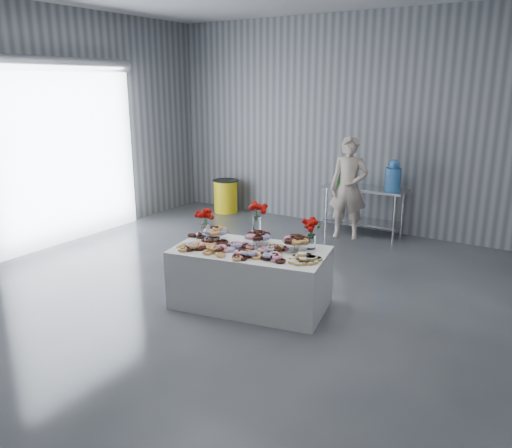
# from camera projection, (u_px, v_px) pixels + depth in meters

# --- Properties ---
(ground) EXTENTS (9.00, 9.00, 0.00)m
(ground) POSITION_uv_depth(u_px,v_px,m) (215.00, 309.00, 6.29)
(ground) COLOR #393C41
(ground) RESTS_ON ground
(room_walls) EXTENTS (8.04, 9.04, 4.02)m
(room_walls) POSITION_uv_depth(u_px,v_px,m) (195.00, 93.00, 5.77)
(room_walls) COLOR gray
(room_walls) RESTS_ON ground
(display_table) EXTENTS (2.06, 1.36, 0.75)m
(display_table) POSITION_uv_depth(u_px,v_px,m) (250.00, 277.00, 6.31)
(display_table) COLOR white
(display_table) RESTS_ON ground
(prep_table) EXTENTS (1.50, 0.60, 0.90)m
(prep_table) POSITION_uv_depth(u_px,v_px,m) (364.00, 202.00, 9.25)
(prep_table) COLOR silver
(prep_table) RESTS_ON ground
(donut_mounds) EXTENTS (1.93, 1.14, 0.09)m
(donut_mounds) POSITION_uv_depth(u_px,v_px,m) (248.00, 247.00, 6.16)
(donut_mounds) COLOR #D3904D
(donut_mounds) RESTS_ON display_table
(cake_stand_left) EXTENTS (0.36, 0.36, 0.17)m
(cake_stand_left) POSITION_uv_depth(u_px,v_px,m) (215.00, 231.00, 6.50)
(cake_stand_left) COLOR silver
(cake_stand_left) RESTS_ON display_table
(cake_stand_mid) EXTENTS (0.36, 0.36, 0.17)m
(cake_stand_mid) POSITION_uv_depth(u_px,v_px,m) (258.00, 236.00, 6.29)
(cake_stand_mid) COLOR silver
(cake_stand_mid) RESTS_ON display_table
(cake_stand_right) EXTENTS (0.36, 0.36, 0.17)m
(cake_stand_right) POSITION_uv_depth(u_px,v_px,m) (296.00, 240.00, 6.12)
(cake_stand_right) COLOR silver
(cake_stand_right) RESTS_ON display_table
(danish_pile) EXTENTS (0.48, 0.48, 0.11)m
(danish_pile) POSITION_uv_depth(u_px,v_px,m) (305.00, 256.00, 5.80)
(danish_pile) COLOR white
(danish_pile) RESTS_ON display_table
(bouquet_left) EXTENTS (0.26, 0.26, 0.42)m
(bouquet_left) POSITION_uv_depth(u_px,v_px,m) (205.00, 216.00, 6.61)
(bouquet_left) COLOR white
(bouquet_left) RESTS_ON display_table
(bouquet_right) EXTENTS (0.26, 0.26, 0.42)m
(bouquet_right) POSITION_uv_depth(u_px,v_px,m) (312.00, 226.00, 6.16)
(bouquet_right) COLOR white
(bouquet_right) RESTS_ON display_table
(bouquet_center) EXTENTS (0.26, 0.26, 0.57)m
(bouquet_center) POSITION_uv_depth(u_px,v_px,m) (257.00, 213.00, 6.44)
(bouquet_center) COLOR silver
(bouquet_center) RESTS_ON display_table
(water_jug) EXTENTS (0.28, 0.28, 0.55)m
(water_jug) POSITION_uv_depth(u_px,v_px,m) (393.00, 176.00, 8.85)
(water_jug) COLOR #3F8AD8
(water_jug) RESTS_ON prep_table
(drink_bottles) EXTENTS (0.54, 0.08, 0.27)m
(drink_bottles) POSITION_uv_depth(u_px,v_px,m) (347.00, 179.00, 9.22)
(drink_bottles) COLOR #268C33
(drink_bottles) RESTS_ON prep_table
(person) EXTENTS (0.76, 0.59, 1.84)m
(person) POSITION_uv_depth(u_px,v_px,m) (349.00, 188.00, 8.99)
(person) COLOR #CC8C93
(person) RESTS_ON ground
(trash_barrel) EXTENTS (0.56, 0.56, 0.71)m
(trash_barrel) POSITION_uv_depth(u_px,v_px,m) (226.00, 196.00, 10.95)
(trash_barrel) COLOR yellow
(trash_barrel) RESTS_ON ground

